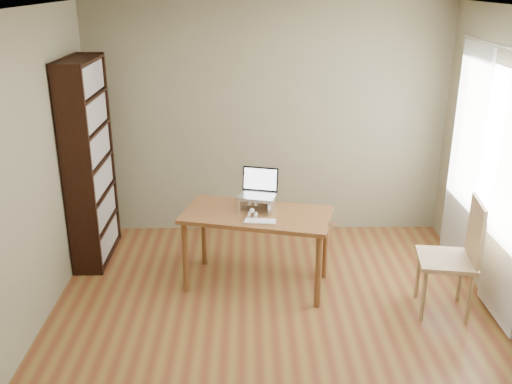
# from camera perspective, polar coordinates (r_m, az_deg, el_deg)

# --- Properties ---
(room) EXTENTS (4.04, 4.54, 2.64)m
(room) POSITION_cam_1_polar(r_m,az_deg,el_deg) (4.29, 2.56, 0.01)
(room) COLOR brown
(room) RESTS_ON ground
(bookshelf) EXTENTS (0.30, 0.90, 2.10)m
(bookshelf) POSITION_cam_1_polar(r_m,az_deg,el_deg) (6.04, -16.31, 2.83)
(bookshelf) COLOR black
(bookshelf) RESTS_ON ground
(curtains) EXTENTS (0.03, 1.90, 2.25)m
(curtains) POSITION_cam_1_polar(r_m,az_deg,el_deg) (5.50, 22.12, 1.72)
(curtains) COLOR white
(curtains) RESTS_ON ground
(desk) EXTENTS (1.49, 0.99, 0.75)m
(desk) POSITION_cam_1_polar(r_m,az_deg,el_deg) (5.37, 0.12, -3.09)
(desk) COLOR brown
(desk) RESTS_ON ground
(laptop_stand) EXTENTS (0.32, 0.25, 0.13)m
(laptop_stand) POSITION_cam_1_polar(r_m,az_deg,el_deg) (5.37, 0.10, -0.96)
(laptop_stand) COLOR silver
(laptop_stand) RESTS_ON desk
(laptop) EXTENTS (0.39, 0.36, 0.24)m
(laptop) POSITION_cam_1_polar(r_m,az_deg,el_deg) (5.39, 0.10, 0.37)
(laptop) COLOR silver
(laptop) RESTS_ON laptop_stand
(keyboard) EXTENTS (0.31, 0.16, 0.02)m
(keyboard) POSITION_cam_1_polar(r_m,az_deg,el_deg) (5.12, 0.40, -2.95)
(keyboard) COLOR silver
(keyboard) RESTS_ON desk
(coaster) EXTENTS (0.09, 0.09, 0.01)m
(coaster) POSITION_cam_1_polar(r_m,az_deg,el_deg) (5.13, 7.71, -3.18)
(coaster) COLOR #52311C
(coaster) RESTS_ON desk
(cat) EXTENTS (0.24, 0.48, 0.15)m
(cat) POSITION_cam_1_polar(r_m,az_deg,el_deg) (5.41, -0.20, -1.02)
(cat) COLOR #463D37
(cat) RESTS_ON desk
(chair) EXTENTS (0.53, 0.53, 1.06)m
(chair) POSITION_cam_1_polar(r_m,az_deg,el_deg) (5.27, 19.42, -5.69)
(chair) COLOR #A6825A
(chair) RESTS_ON ground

